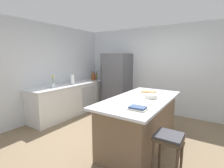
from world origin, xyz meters
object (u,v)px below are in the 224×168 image
at_px(refrigerator, 117,82).
at_px(olive_oil_bottle, 97,76).
at_px(soda_bottle, 99,76).
at_px(cookbook_stack, 138,108).
at_px(mixing_bowl, 151,96).
at_px(kitchen_island, 140,122).
at_px(bar_stool, 168,143).
at_px(flower_vase, 53,84).
at_px(sink_faucet, 61,80).
at_px(hot_sauce_bottle, 95,77).
at_px(paper_towel_roll, 73,80).
at_px(cutting_board, 148,92).
at_px(whiskey_bottle, 94,77).
at_px(vinegar_bottle, 92,77).

distance_m(refrigerator, olive_oil_bottle, 0.98).
height_order(soda_bottle, cookbook_stack, soda_bottle).
height_order(soda_bottle, mixing_bowl, soda_bottle).
distance_m(kitchen_island, refrigerator, 2.39).
bearing_deg(bar_stool, soda_bottle, 141.13).
height_order(flower_vase, olive_oil_bottle, flower_vase).
xyz_separation_m(refrigerator, sink_faucet, (-0.92, -1.51, 0.16)).
xyz_separation_m(kitchen_island, cookbook_stack, (0.23, -0.66, 0.48)).
xyz_separation_m(kitchen_island, sink_faucet, (-2.52, 0.22, 0.59)).
bearing_deg(mixing_bowl, refrigerator, 137.01).
height_order(refrigerator, soda_bottle, refrigerator).
bearing_deg(kitchen_island, flower_vase, -177.51).
height_order(flower_vase, hot_sauce_bottle, flower_vase).
bearing_deg(sink_faucet, olive_oil_bottle, 91.16).
distance_m(paper_towel_roll, mixing_bowl, 2.62).
height_order(paper_towel_roll, cutting_board, paper_towel_roll).
height_order(bar_stool, flower_vase, flower_vase).
bearing_deg(cutting_board, flower_vase, -163.43).
relative_size(paper_towel_roll, olive_oil_bottle, 1.05).
bearing_deg(paper_towel_roll, refrigerator, 54.38).
xyz_separation_m(olive_oil_bottle, hot_sauce_bottle, (0.06, -0.19, -0.02)).
bearing_deg(mixing_bowl, hot_sauce_bottle, 148.96).
bearing_deg(mixing_bowl, cookbook_stack, -84.17).
distance_m(flower_vase, olive_oil_bottle, 1.99).
distance_m(flower_vase, mixing_bowl, 2.58).
relative_size(whiskey_bottle, cookbook_stack, 1.21).
height_order(refrigerator, mixing_bowl, refrigerator).
bearing_deg(whiskey_bottle, hot_sauce_bottle, 118.04).
distance_m(flower_vase, hot_sauce_bottle, 1.80).
xyz_separation_m(flower_vase, soda_bottle, (0.04, 1.89, 0.03)).
height_order(hot_sauce_bottle, mixing_bowl, hot_sauce_bottle).
xyz_separation_m(kitchen_island, vinegar_bottle, (-2.55, 1.61, 0.55)).
distance_m(bar_stool, vinegar_bottle, 4.00).
xyz_separation_m(olive_oil_bottle, soda_bottle, (0.17, -0.09, 0.01)).
height_order(flower_vase, soda_bottle, flower_vase).
xyz_separation_m(paper_towel_roll, hot_sauce_bottle, (-0.07, 1.12, -0.03)).
bearing_deg(soda_bottle, bar_stool, -38.87).
bearing_deg(kitchen_island, hot_sauce_bottle, 145.83).
bearing_deg(whiskey_bottle, mixing_bowl, -28.90).
bearing_deg(kitchen_island, cookbook_stack, -70.88).
bearing_deg(kitchen_island, sink_faucet, 174.97).
bearing_deg(vinegar_bottle, olive_oil_bottle, 90.55).
relative_size(hot_sauce_bottle, whiskey_bottle, 0.76).
relative_size(paper_towel_roll, mixing_bowl, 1.34).
height_order(cookbook_stack, cutting_board, cookbook_stack).
bearing_deg(olive_oil_bottle, flower_vase, -86.18).
xyz_separation_m(paper_towel_roll, cookbook_stack, (2.66, -1.24, -0.08)).
bearing_deg(refrigerator, soda_bottle, 175.78).
xyz_separation_m(kitchen_island, hot_sauce_bottle, (-2.49, 1.69, 0.53)).
distance_m(soda_bottle, whiskey_bottle, 0.28).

